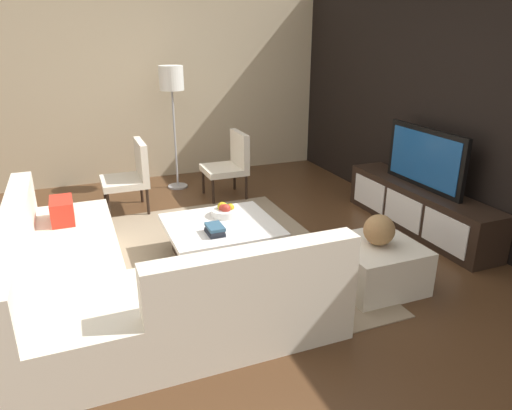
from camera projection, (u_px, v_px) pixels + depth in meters
The scene contains 15 objects.
ground_plane at pixel (215, 265), 4.50m from camera, with size 14.00×14.00×0.00m, color #4C301C.
feature_wall_back at pixel (455, 103), 4.95m from camera, with size 6.40×0.12×2.80m, color black.
side_wall_left at pixel (161, 83), 6.86m from camera, with size 0.12×5.20×2.80m, color #C6B28E.
area_rug at pixel (212, 260), 4.59m from camera, with size 3.06×2.41×0.01m, color gray.
media_console at pixel (418, 208), 5.25m from camera, with size 2.09×0.45×0.50m.
television at pixel (425, 158), 5.05m from camera, with size 1.15×0.06×0.65m.
sectional_couch at pixel (123, 282), 3.63m from camera, with size 2.54×2.33×0.82m.
coffee_table at pixel (221, 240), 4.55m from camera, with size 0.96×1.04×0.38m.
accent_chair_near at pixel (132, 172), 5.73m from camera, with size 0.57×0.54×0.87m.
floor_lamp at pixel (172, 86), 6.25m from camera, with size 0.33×0.33×1.69m.
ottoman at pixel (376, 265), 4.08m from camera, with size 0.70×0.70×0.40m, color beige.
fruit_bowl at pixel (225, 211), 4.66m from camera, with size 0.28×0.28×0.14m.
accent_chair_far at pixel (231, 161), 6.23m from camera, with size 0.55×0.54×0.87m.
decorative_ball at pixel (379, 230), 3.96m from camera, with size 0.27×0.27×0.27m, color #997247.
book_stack at pixel (215, 230), 4.24m from camera, with size 0.22×0.14×0.09m.
Camera 1 is at (3.87, -1.13, 2.12)m, focal length 32.74 mm.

